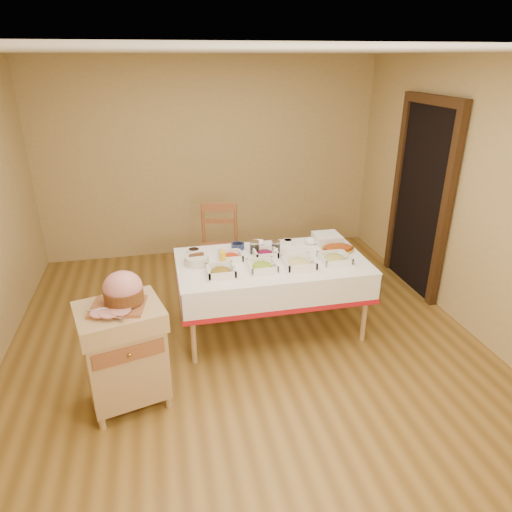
# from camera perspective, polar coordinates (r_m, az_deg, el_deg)

# --- Properties ---
(room_shell) EXTENTS (5.00, 5.00, 5.00)m
(room_shell) POSITION_cam_1_polar(r_m,az_deg,el_deg) (3.87, -1.14, 4.59)
(room_shell) COLOR brown
(room_shell) RESTS_ON ground
(doorway) EXTENTS (0.09, 1.10, 2.20)m
(doorway) POSITION_cam_1_polar(r_m,az_deg,el_deg) (5.55, 19.98, 7.07)
(doorway) COLOR black
(doorway) RESTS_ON ground
(dining_table) EXTENTS (1.82, 1.02, 0.76)m
(dining_table) POSITION_cam_1_polar(r_m,az_deg,el_deg) (4.47, 1.94, -2.42)
(dining_table) COLOR tan
(dining_table) RESTS_ON ground
(butcher_cart) EXTENTS (0.72, 0.65, 0.87)m
(butcher_cart) POSITION_cam_1_polar(r_m,az_deg,el_deg) (3.72, -16.16, -11.27)
(butcher_cart) COLOR tan
(butcher_cart) RESTS_ON ground
(dining_chair) EXTENTS (0.53, 0.51, 1.00)m
(dining_chair) POSITION_cam_1_polar(r_m,az_deg,el_deg) (5.37, -4.62, 1.18)
(dining_chair) COLOR brown
(dining_chair) RESTS_ON ground
(ham_on_board) EXTENTS (0.41, 0.39, 0.27)m
(ham_on_board) POSITION_cam_1_polar(r_m,az_deg,el_deg) (3.49, -16.37, -4.29)
(ham_on_board) COLOR brown
(ham_on_board) RESTS_ON butcher_cart
(serving_dish_a) EXTENTS (0.25, 0.25, 0.11)m
(serving_dish_a) POSITION_cam_1_polar(r_m,az_deg,el_deg) (4.11, -4.40, -1.92)
(serving_dish_a) COLOR white
(serving_dish_a) RESTS_ON dining_table
(serving_dish_b) EXTENTS (0.25, 0.25, 0.10)m
(serving_dish_b) POSITION_cam_1_polar(r_m,az_deg,el_deg) (4.20, 0.80, -1.28)
(serving_dish_b) COLOR white
(serving_dish_b) RESTS_ON dining_table
(serving_dish_c) EXTENTS (0.28, 0.28, 0.11)m
(serving_dish_c) POSITION_cam_1_polar(r_m,az_deg,el_deg) (4.28, 5.38, -0.87)
(serving_dish_c) COLOR white
(serving_dish_c) RESTS_ON dining_table
(serving_dish_d) EXTENTS (0.27, 0.27, 0.10)m
(serving_dish_d) POSITION_cam_1_polar(r_m,az_deg,el_deg) (4.42, 9.83, -0.32)
(serving_dish_d) COLOR white
(serving_dish_d) RESTS_ON dining_table
(serving_dish_e) EXTENTS (0.23, 0.21, 0.10)m
(serving_dish_e) POSITION_cam_1_polar(r_m,az_deg,el_deg) (4.41, -3.15, -0.06)
(serving_dish_e) COLOR white
(serving_dish_e) RESTS_ON dining_table
(serving_dish_f) EXTENTS (0.24, 0.22, 0.11)m
(serving_dish_f) POSITION_cam_1_polar(r_m,az_deg,el_deg) (4.47, 1.18, 0.34)
(serving_dish_f) COLOR white
(serving_dish_f) RESTS_ON dining_table
(small_bowl_left) EXTENTS (0.13, 0.13, 0.06)m
(small_bowl_left) POSITION_cam_1_polar(r_m,az_deg,el_deg) (4.56, -7.77, 0.57)
(small_bowl_left) COLOR white
(small_bowl_left) RESTS_ON dining_table
(small_bowl_mid) EXTENTS (0.14, 0.14, 0.06)m
(small_bowl_mid) POSITION_cam_1_polar(r_m,az_deg,el_deg) (4.66, -2.29, 1.28)
(small_bowl_mid) COLOR navy
(small_bowl_mid) RESTS_ON dining_table
(small_bowl_right) EXTENTS (0.10, 0.10, 0.05)m
(small_bowl_right) POSITION_cam_1_polar(r_m,az_deg,el_deg) (4.78, 4.01, 1.78)
(small_bowl_right) COLOR white
(small_bowl_right) RESTS_ON dining_table
(bowl_white_imported) EXTENTS (0.16, 0.16, 0.04)m
(bowl_white_imported) POSITION_cam_1_polar(r_m,az_deg,el_deg) (4.76, 0.19, 1.61)
(bowl_white_imported) COLOR white
(bowl_white_imported) RESTS_ON dining_table
(bowl_small_imported) EXTENTS (0.18, 0.18, 0.04)m
(bowl_small_imported) POSITION_cam_1_polar(r_m,az_deg,el_deg) (4.82, 6.90, 1.79)
(bowl_small_imported) COLOR white
(bowl_small_imported) RESTS_ON dining_table
(preserve_jar_left) EXTENTS (0.10, 0.10, 0.13)m
(preserve_jar_left) POSITION_cam_1_polar(r_m,az_deg,el_deg) (4.54, -0.17, 1.03)
(preserve_jar_left) COLOR silver
(preserve_jar_left) RESTS_ON dining_table
(preserve_jar_right) EXTENTS (0.09, 0.09, 0.11)m
(preserve_jar_right) POSITION_cam_1_polar(r_m,az_deg,el_deg) (4.58, 2.51, 1.13)
(preserve_jar_right) COLOR silver
(preserve_jar_right) RESTS_ON dining_table
(mustard_bottle) EXTENTS (0.06, 0.06, 0.18)m
(mustard_bottle) POSITION_cam_1_polar(r_m,az_deg,el_deg) (4.27, -4.18, -0.22)
(mustard_bottle) COLOR yellow
(mustard_bottle) RESTS_ON dining_table
(bread_basket) EXTENTS (0.23, 0.23, 0.10)m
(bread_basket) POSITION_cam_1_polar(r_m,az_deg,el_deg) (4.34, -7.42, -0.48)
(bread_basket) COLOR silver
(bread_basket) RESTS_ON dining_table
(plate_stack) EXTENTS (0.26, 0.26, 0.10)m
(plate_stack) POSITION_cam_1_polar(r_m,az_deg,el_deg) (4.86, 8.87, 2.17)
(plate_stack) COLOR white
(plate_stack) RESTS_ON dining_table
(brass_platter) EXTENTS (0.34, 0.24, 0.04)m
(brass_platter) POSITION_cam_1_polar(r_m,az_deg,el_deg) (4.68, 10.18, 0.88)
(brass_platter) COLOR gold
(brass_platter) RESTS_ON dining_table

